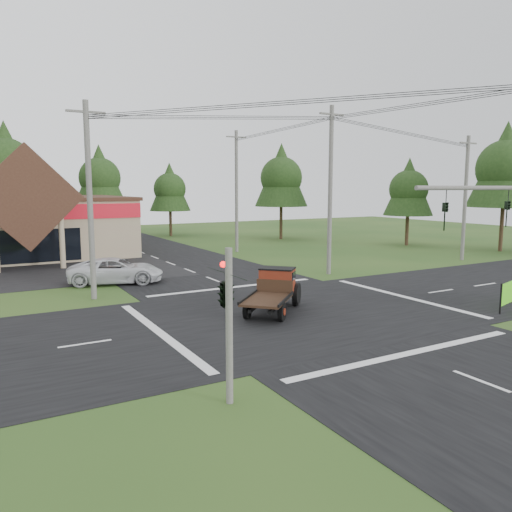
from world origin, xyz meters
TOP-DOWN VIEW (x-y plane):
  - ground at (0.00, 0.00)m, footprint 120.00×120.00m
  - road_ns at (0.00, 0.00)m, footprint 12.00×120.00m
  - road_ew at (0.00, 0.00)m, footprint 120.00×12.00m
  - traffic_signal_corner at (-7.50, -7.32)m, footprint 0.53×2.48m
  - utility_pole_nw at (-8.00, 8.00)m, footprint 2.00×0.30m
  - utility_pole_ne at (8.00, 8.00)m, footprint 2.00×0.30m
  - utility_pole_far at (22.00, 8.00)m, footprint 2.00×0.30m
  - utility_pole_n at (8.00, 22.00)m, footprint 2.00×0.30m
  - tree_row_c at (-10.00, 41.00)m, footprint 7.28×7.28m
  - tree_row_d at (0.00, 42.00)m, footprint 6.16×6.16m
  - tree_row_e at (8.00, 40.00)m, footprint 5.04×5.04m
  - tree_side_ne at (18.00, 30.00)m, footprint 6.16×6.16m
  - tree_side_e_near at (26.00, 18.00)m, footprint 5.04×5.04m
  - tree_side_e_far at (30.00, 10.00)m, footprint 6.72×6.72m
  - antique_flatbed_truck at (-1.12, 0.65)m, footprint 4.90×4.85m
  - white_pickup at (-5.81, 11.92)m, footprint 6.36×4.37m

SIDE VIEW (x-z plane):
  - ground at x=0.00m, z-range 0.00..0.00m
  - road_ns at x=0.00m, z-range 0.00..0.02m
  - road_ew at x=0.00m, z-range 0.00..0.02m
  - white_pickup at x=-5.81m, z-range 0.00..1.61m
  - antique_flatbed_truck at x=-1.12m, z-range 0.00..2.09m
  - traffic_signal_corner at x=-7.50m, z-range 1.32..5.72m
  - utility_pole_far at x=22.00m, z-range 0.14..10.34m
  - utility_pole_nw at x=-8.00m, z-range 0.14..10.64m
  - utility_pole_n at x=8.00m, z-range 0.14..11.34m
  - utility_pole_ne at x=8.00m, z-range 0.14..11.64m
  - tree_row_e at x=8.00m, z-range 1.49..10.58m
  - tree_side_e_near at x=26.00m, z-range 1.49..10.58m
  - tree_row_d at x=0.00m, z-range 1.82..12.93m
  - tree_side_ne at x=18.00m, z-range 1.82..12.93m
  - tree_side_e_far at x=30.00m, z-range 1.99..14.11m
  - tree_row_c at x=-10.00m, z-range 2.16..15.29m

